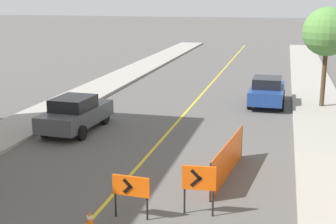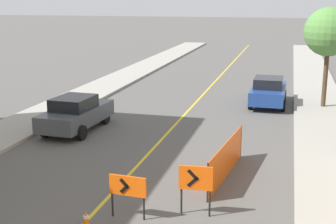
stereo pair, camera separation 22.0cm
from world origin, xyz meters
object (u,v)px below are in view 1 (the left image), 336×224
parked_car_curb_near (76,113)px  parked_car_curb_mid (267,91)px  traffic_cone_farthest (90,220)px  arrow_barricade_primary (131,188)px  street_tree_right_near (327,32)px  arrow_barricade_secondary (199,181)px

parked_car_curb_near → parked_car_curb_mid: bearing=45.1°
traffic_cone_farthest → parked_car_curb_near: bearing=116.9°
arrow_barricade_primary → street_tree_right_near: bearing=72.0°
traffic_cone_farthest → parked_car_curb_mid: parked_car_curb_mid is taller
arrow_barricade_secondary → street_tree_right_near: (4.20, 14.20, 3.11)m
parked_car_curb_near → street_tree_right_near: bearing=35.9°
street_tree_right_near → parked_car_curb_mid: bearing=176.3°
traffic_cone_farthest → arrow_barricade_secondary: bearing=30.2°
street_tree_right_near → arrow_barricade_primary: bearing=-111.8°
arrow_barricade_secondary → street_tree_right_near: street_tree_right_near is taller
traffic_cone_farthest → street_tree_right_near: size_ratio=0.10×
arrow_barricade_secondary → traffic_cone_farthest: bearing=-154.2°
parked_car_curb_mid → street_tree_right_near: bearing=-2.5°
street_tree_right_near → arrow_barricade_secondary: bearing=-106.5°
street_tree_right_near → parked_car_curb_near: bearing=-147.0°
parked_car_curb_mid → parked_car_curb_near: bearing=-136.7°
parked_car_curb_mid → street_tree_right_near: street_tree_right_near is taller
traffic_cone_farthest → street_tree_right_near: 17.56m
parked_car_curb_near → street_tree_right_near: 13.66m
arrow_barricade_secondary → parked_car_curb_mid: 14.45m
traffic_cone_farthest → arrow_barricade_primary: 1.37m
parked_car_curb_mid → traffic_cone_farthest: bearing=-102.5°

